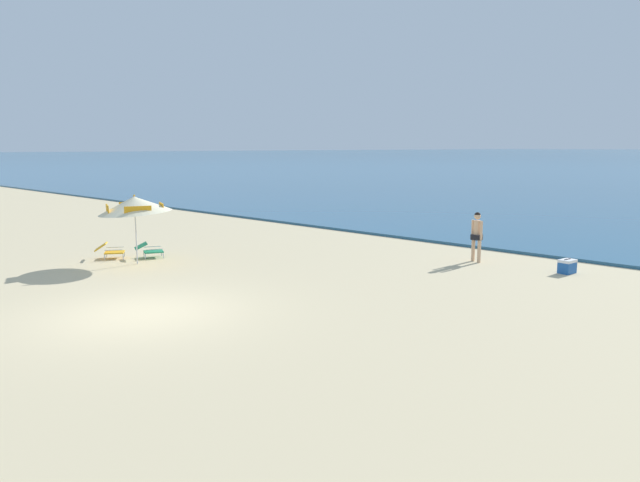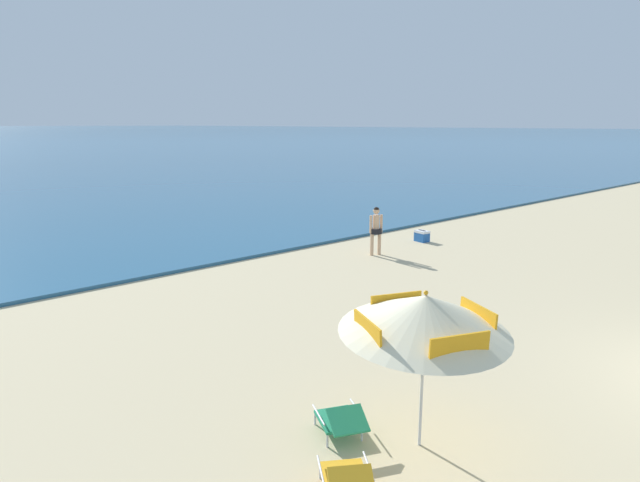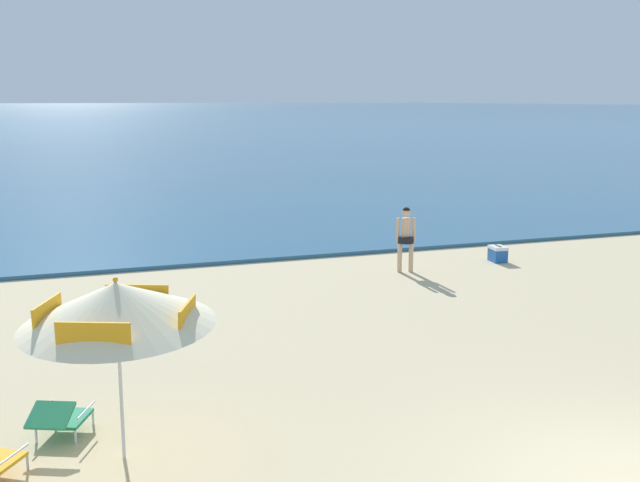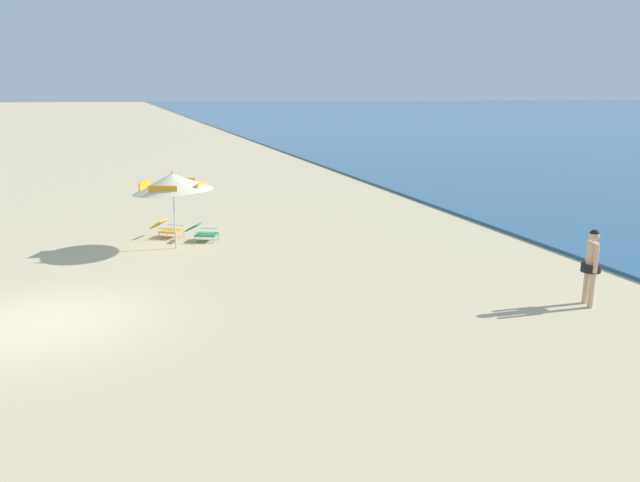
% 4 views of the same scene
% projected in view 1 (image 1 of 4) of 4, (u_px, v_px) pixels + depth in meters
% --- Properties ---
extents(ground_plane, '(800.00, 800.00, 0.00)m').
position_uv_depth(ground_plane, '(141.00, 313.00, 13.11)').
color(ground_plane, '#CCB78C').
extents(beach_umbrella_striped_main, '(3.01, 3.02, 2.17)m').
position_uv_depth(beach_umbrella_striped_main, '(135.00, 205.00, 18.32)').
color(beach_umbrella_striped_main, silver).
rests_on(beach_umbrella_striped_main, ground).
extents(lounge_chair_under_umbrella, '(0.84, 1.02, 0.52)m').
position_uv_depth(lounge_chair_under_umbrella, '(149.00, 250.00, 19.60)').
color(lounge_chair_under_umbrella, '#1E7F56').
rests_on(lounge_chair_under_umbrella, ground).
extents(lounge_chair_beside_umbrella, '(0.93, 1.03, 0.53)m').
position_uv_depth(lounge_chair_beside_umbrella, '(110.00, 250.00, 19.49)').
color(lounge_chair_beside_umbrella, gold).
rests_on(lounge_chair_beside_umbrella, ground).
extents(person_standing_near_shore, '(0.45, 0.39, 1.58)m').
position_uv_depth(person_standing_near_shore, '(477.00, 233.00, 18.82)').
color(person_standing_near_shore, '#D8A87F').
rests_on(person_standing_near_shore, ground).
extents(cooler_box, '(0.41, 0.53, 0.43)m').
position_uv_depth(cooler_box, '(567.00, 266.00, 17.23)').
color(cooler_box, '#1E56A8').
rests_on(cooler_box, ground).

